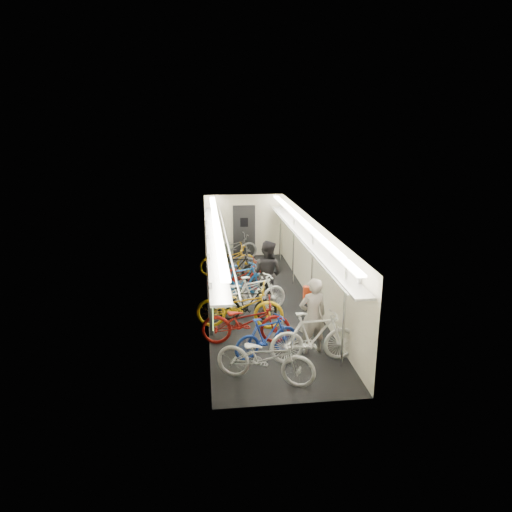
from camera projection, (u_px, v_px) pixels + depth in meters
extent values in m
plane|color=black|center=(260.00, 303.00, 13.12)|extent=(10.00, 10.00, 0.00)
plane|color=white|center=(260.00, 221.00, 12.46)|extent=(10.00, 10.00, 0.00)
plane|color=beige|center=(207.00, 265.00, 12.62)|extent=(0.00, 10.00, 10.00)
plane|color=beige|center=(312.00, 261.00, 12.96)|extent=(0.00, 10.00, 10.00)
plane|color=beige|center=(244.00, 226.00, 17.56)|extent=(3.00, 0.00, 3.00)
plane|color=beige|center=(296.00, 344.00, 8.01)|extent=(3.00, 0.00, 3.00)
cube|color=black|center=(210.00, 307.00, 9.55)|extent=(0.06, 1.10, 0.80)
cube|color=#9DC154|center=(212.00, 307.00, 9.56)|extent=(0.02, 0.96, 0.66)
cube|color=black|center=(209.00, 274.00, 11.66)|extent=(0.06, 1.10, 0.80)
cube|color=#9DC154|center=(210.00, 274.00, 11.66)|extent=(0.02, 0.96, 0.66)
cube|color=black|center=(207.00, 251.00, 13.76)|extent=(0.06, 1.10, 0.80)
cube|color=#9DC154|center=(209.00, 251.00, 13.76)|extent=(0.02, 0.96, 0.66)
cube|color=black|center=(206.00, 235.00, 15.86)|extent=(0.06, 1.10, 0.80)
cube|color=#9DC154|center=(208.00, 235.00, 15.86)|extent=(0.02, 0.96, 0.66)
cube|color=yellow|center=(210.00, 287.00, 10.59)|extent=(0.02, 0.22, 0.30)
cube|color=yellow|center=(208.00, 260.00, 12.69)|extent=(0.02, 0.22, 0.30)
cube|color=yellow|center=(207.00, 241.00, 14.79)|extent=(0.02, 0.22, 0.30)
cube|color=black|center=(244.00, 231.00, 17.56)|extent=(0.85, 0.08, 2.00)
cube|color=#999BA0|center=(214.00, 239.00, 12.45)|extent=(0.40, 9.70, 0.05)
cube|color=#999BA0|center=(306.00, 237.00, 12.73)|extent=(0.40, 9.70, 0.05)
cylinder|color=silver|center=(226.00, 235.00, 12.46)|extent=(0.04, 9.70, 0.04)
cylinder|color=silver|center=(294.00, 233.00, 12.67)|extent=(0.04, 9.70, 0.04)
cube|color=white|center=(216.00, 224.00, 12.34)|extent=(0.18, 9.60, 0.04)
cube|color=white|center=(303.00, 222.00, 12.61)|extent=(0.18, 9.60, 0.04)
cylinder|color=silver|center=(344.00, 314.00, 9.30)|extent=(0.05, 0.05, 2.38)
cylinder|color=silver|center=(312.00, 272.00, 11.97)|extent=(0.05, 0.05, 2.38)
cylinder|color=silver|center=(294.00, 248.00, 14.36)|extent=(0.05, 0.05, 2.38)
cylinder|color=silver|center=(280.00, 230.00, 16.75)|extent=(0.05, 0.05, 2.38)
imported|color=#ABACB0|center=(265.00, 357.00, 8.94)|extent=(2.13, 1.45, 1.06)
imported|color=#1A379C|center=(267.00, 336.00, 9.97)|extent=(1.60, 0.97, 0.93)
imported|color=maroon|center=(246.00, 322.00, 10.53)|extent=(2.13, 0.90, 1.09)
imported|color=black|center=(247.00, 304.00, 11.78)|extent=(1.59, 0.65, 0.93)
imported|color=gold|center=(240.00, 306.00, 11.35)|extent=(2.31, 1.19, 1.16)
imported|color=white|center=(255.00, 295.00, 12.16)|extent=(1.93, 1.16, 1.12)
imported|color=silver|center=(243.00, 292.00, 12.59)|extent=(1.88, 0.79, 0.97)
imported|color=#185094|center=(242.00, 281.00, 13.33)|extent=(1.82, 1.17, 1.06)
imported|color=maroon|center=(238.00, 276.00, 13.89)|extent=(1.94, 0.78, 1.00)
imported|color=black|center=(236.00, 268.00, 14.67)|extent=(1.67, 0.65, 0.98)
imported|color=#CB9313|center=(228.00, 260.00, 15.53)|extent=(2.05, 1.02, 1.03)
imported|color=white|center=(314.00, 337.00, 9.69)|extent=(1.95, 0.63, 1.16)
imported|color=slate|center=(234.00, 262.00, 15.54)|extent=(1.69, 0.62, 0.88)
imported|color=slate|center=(232.00, 247.00, 17.12)|extent=(2.03, 1.08, 1.01)
imported|color=gray|center=(313.00, 316.00, 10.02)|extent=(0.70, 0.53, 1.75)
imported|color=black|center=(267.00, 273.00, 12.73)|extent=(1.15, 1.13, 1.88)
cube|color=#B93112|center=(309.00, 294.00, 10.16)|extent=(0.27, 0.16, 0.38)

